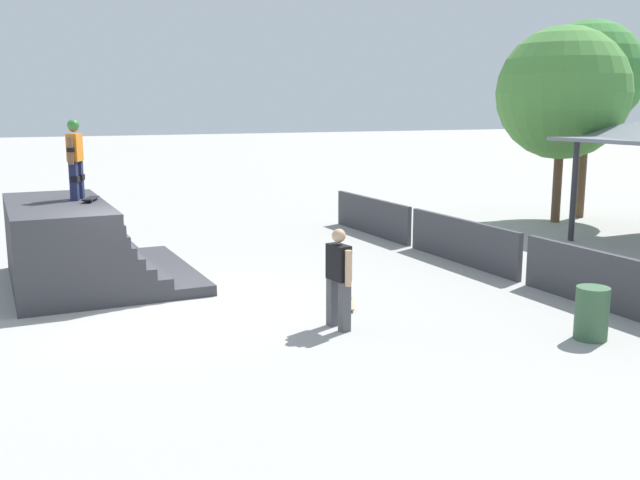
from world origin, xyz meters
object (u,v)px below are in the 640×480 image
skater_on_deck (75,154)px  tree_far_back (588,76)px  bystander_walking (339,274)px  tree_beside_pavilion (563,93)px  skateboard_on_ground (348,303)px  skateboard_on_deck (91,199)px  trash_bin (592,313)px

skater_on_deck → tree_far_back: tree_far_back is taller
bystander_walking → tree_far_back: tree_far_back is taller
tree_beside_pavilion → tree_far_back: tree_far_back is taller
skateboard_on_ground → tree_beside_pavilion: tree_beside_pavilion is taller
tree_far_back → tree_beside_pavilion: bearing=-73.9°
skateboard_on_ground → tree_beside_pavilion: 12.68m
skater_on_deck → bystander_walking: (5.38, 3.42, -1.74)m
skater_on_deck → skateboard_on_deck: 1.02m
skater_on_deck → skateboard_on_deck: skater_on_deck is taller
skateboard_on_deck → bystander_walking: size_ratio=0.47×
tree_beside_pavilion → trash_bin: 12.63m
skateboard_on_ground → tree_far_back: tree_far_back is taller
skater_on_deck → tree_far_back: 16.36m
skater_on_deck → bystander_walking: bearing=56.4°
skateboard_on_ground → skateboard_on_deck: bearing=70.4°
skater_on_deck → skateboard_on_deck: (0.45, 0.20, -0.90)m
skateboard_on_deck → bystander_walking: bearing=53.5°
tree_beside_pavilion → bystander_walking: bearing=-58.3°
tree_beside_pavilion → tree_far_back: 1.60m
bystander_walking → skateboard_on_ground: (-1.10, 0.75, -0.88)m
tree_beside_pavilion → tree_far_back: bearing=106.1°
skateboard_on_deck → tree_far_back: tree_far_back is taller
tree_far_back → trash_bin: tree_far_back is taller
skater_on_deck → skateboard_on_deck: size_ratio=2.09×
skateboard_on_deck → skateboard_on_ground: bearing=66.3°
skateboard_on_deck → skateboard_on_ground: size_ratio=0.97×
tree_beside_pavilion → skateboard_on_deck: bearing=-82.0°
skateboard_on_deck → skateboard_on_ground: (3.84, 3.97, -1.72)m
skateboard_on_deck → skater_on_deck: bearing=-136.0°
tree_beside_pavilion → trash_bin: size_ratio=7.17×
skater_on_deck → tree_beside_pavilion: size_ratio=0.27×
tree_beside_pavilion → tree_far_back: (-0.42, 1.44, 0.56)m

